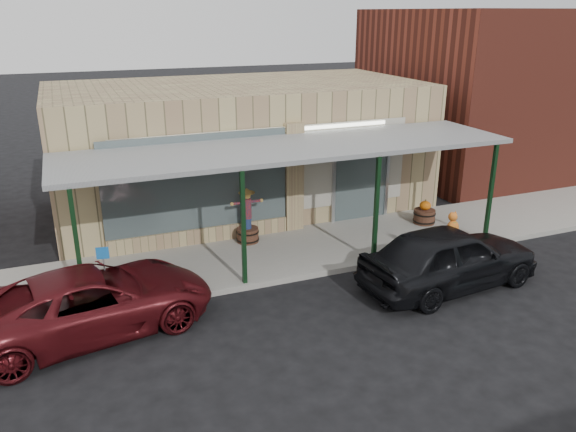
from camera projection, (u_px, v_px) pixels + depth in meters
name	position (u px, v px, depth m)	size (l,w,h in m)	color
ground	(351.00, 315.00, 12.55)	(120.00, 120.00, 0.00)	black
sidewalk	(291.00, 252.00, 15.67)	(40.00, 3.20, 0.15)	gray
storefront	(240.00, 147.00, 18.95)	(12.00, 6.25, 4.20)	tan
awning	(291.00, 150.00, 14.63)	(12.00, 3.00, 3.04)	slate
block_buildings_near	(284.00, 90.00, 19.99)	(61.00, 8.00, 8.00)	maroon
barrel_scarecrow	(247.00, 224.00, 16.01)	(0.94, 0.82, 1.61)	#533021
barrel_pumpkin	(424.00, 215.00, 17.53)	(0.86, 0.86, 0.78)	#533021
handicap_sign	(104.00, 267.00, 12.55)	(0.28, 0.07, 1.35)	gray
parked_sedan	(450.00, 257.00, 13.62)	(4.79, 2.29, 1.62)	black
car_maroon	(93.00, 301.00, 11.73)	(2.31, 5.00, 1.39)	#501014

